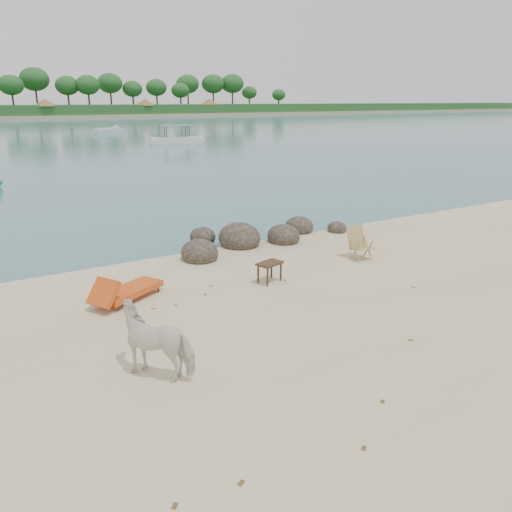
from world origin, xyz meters
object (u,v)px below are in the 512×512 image
Objects in this scene: boulders at (250,238)px; lounge_chair at (130,288)px; cow at (159,341)px; side_table at (270,273)px; deck_chair at (362,245)px.

boulders is 3.20× the size of lounge_chair.
side_table is at bearing 173.44° from cow.
cow is at bearing -127.97° from lounge_chair.
lounge_chair is (0.58, 3.41, -0.31)m from cow.
deck_chair is at bearing 160.91° from cow.
boulders is 3.61m from deck_chair.
cow is at bearing -152.53° from deck_chair.
lounge_chair is at bearing 150.86° from side_table.
boulders is 5.36m from lounge_chair.
cow reaches higher than boulders.
deck_chair reaches higher than side_table.
cow is (-5.28, -5.98, 0.42)m from boulders.
cow is at bearing -162.20° from side_table.
side_table is 0.32× the size of lounge_chair.
boulders is at bearing -172.65° from cow.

